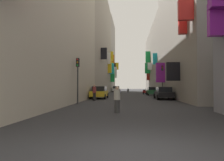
{
  "coord_description": "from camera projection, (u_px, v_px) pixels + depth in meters",
  "views": [
    {
      "loc": [
        -0.1,
        -4.67,
        1.57
      ],
      "look_at": [
        -3.27,
        29.88,
        2.54
      ],
      "focal_mm": 31.6,
      "sensor_mm": 36.0,
      "label": 1
    }
  ],
  "objects": [
    {
      "name": "building_right_mid_c",
      "position": [
        162.0,
        61.0,
        49.47
      ],
      "size": [
        7.31,
        28.8,
        15.66
      ],
      "color": "gray",
      "rests_on": "ground"
    },
    {
      "name": "pedestrian_crossing",
      "position": [
        94.0,
        93.0,
        21.09
      ],
      "size": [
        0.52,
        0.52,
        1.72
      ],
      "color": "black",
      "rests_on": "ground"
    },
    {
      "name": "building_left_mid_b",
      "position": [
        99.0,
        53.0,
        50.29
      ],
      "size": [
        7.0,
        3.99,
        20.3
      ],
      "color": "#9E9384",
      "rests_on": "ground"
    },
    {
      "name": "pedestrian_near_left",
      "position": [
        117.0,
        100.0,
        11.72
      ],
      "size": [
        0.39,
        0.39,
        1.55
      ],
      "color": "#353535",
      "rests_on": "ground"
    },
    {
      "name": "parked_car_white",
      "position": [
        116.0,
        89.0,
        51.71
      ],
      "size": [
        1.96,
        4.23,
        1.53
      ],
      "color": "white",
      "rests_on": "ground"
    },
    {
      "name": "traffic_light_near_corner",
      "position": [
        78.0,
        73.0,
        16.94
      ],
      "size": [
        0.26,
        0.34,
        3.97
      ],
      "color": "#2D2D2D",
      "rests_on": "ground"
    },
    {
      "name": "parked_car_black",
      "position": [
        163.0,
        93.0,
        23.38
      ],
      "size": [
        1.9,
        4.37,
        1.46
      ],
      "color": "black",
      "rests_on": "ground"
    },
    {
      "name": "building_left_mid_c",
      "position": [
        103.0,
        57.0,
        58.81
      ],
      "size": [
        7.37,
        13.11,
        20.76
      ],
      "color": "gray",
      "rests_on": "ground"
    },
    {
      "name": "ground_plane",
      "position": [
        131.0,
        95.0,
        34.46
      ],
      "size": [
        140.0,
        140.0,
        0.0
      ],
      "primitive_type": "plane",
      "color": "#2D2D30"
    },
    {
      "name": "scooter_silver",
      "position": [
        128.0,
        90.0,
        49.62
      ],
      "size": [
        0.55,
        1.97,
        1.13
      ],
      "color": "#ADADB2",
      "rests_on": "ground"
    },
    {
      "name": "building_left_mid_a",
      "position": [
        89.0,
        41.0,
        38.1
      ],
      "size": [
        7.12,
        20.55,
        20.55
      ],
      "color": "#9E9384",
      "rests_on": "ground"
    },
    {
      "name": "parked_car_green",
      "position": [
        153.0,
        91.0,
        33.29
      ],
      "size": [
        1.9,
        3.99,
        1.4
      ],
      "color": "#236638",
      "rests_on": "ground"
    },
    {
      "name": "building_right_mid_b",
      "position": [
        194.0,
        29.0,
        25.03
      ],
      "size": [
        7.36,
        20.36,
        17.79
      ],
      "color": "gray",
      "rests_on": "ground"
    },
    {
      "name": "traffic_light_far_corner",
      "position": [
        162.0,
        76.0,
        28.86
      ],
      "size": [
        0.26,
        0.34,
        4.58
      ],
      "color": "#2D2D2D",
      "rests_on": "ground"
    },
    {
      "name": "parked_car_yellow",
      "position": [
        99.0,
        92.0,
        24.73
      ],
      "size": [
        1.96,
        4.12,
        1.53
      ],
      "color": "gold",
      "rests_on": "ground"
    },
    {
      "name": "scooter_red",
      "position": [
        145.0,
        92.0,
        37.6
      ],
      "size": [
        0.84,
        1.85,
        1.13
      ],
      "color": "red",
      "rests_on": "ground"
    },
    {
      "name": "scooter_blue",
      "position": [
        119.0,
        91.0,
        40.09
      ],
      "size": [
        0.76,
        1.88,
        1.13
      ],
      "color": "#2D4CAD",
      "rests_on": "ground"
    }
  ]
}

